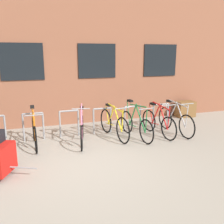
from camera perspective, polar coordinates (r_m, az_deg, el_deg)
name	(u,v)px	position (r m, az deg, el deg)	size (l,w,h in m)	color
ground_plane	(84,162)	(5.75, -6.54, -11.37)	(42.00, 42.00, 0.00)	#9E998E
storefront_building	(52,27)	(11.06, -13.67, 18.31)	(28.00, 5.33, 6.85)	brown
bike_rack	(69,120)	(7.35, -9.78, -1.93)	(6.59, 0.05, 0.80)	gray
bicycle_orange	(34,132)	(6.87, -17.36, -4.35)	(0.44, 1.68, 1.04)	black
bicycle_yellow	(114,124)	(7.21, 0.41, -2.77)	(0.44, 1.81, 0.99)	black
bicycle_pink	(82,130)	(6.78, -6.89, -4.09)	(0.52, 1.61, 1.09)	black
bicycle_green	(136,125)	(7.22, 5.50, -2.89)	(0.44, 1.76, 1.07)	black
bicycle_silver	(175,121)	(7.85, 14.29, -1.90)	(0.44, 1.78, 1.03)	black
bicycle_red	(158,123)	(7.53, 10.56, -2.43)	(0.44, 1.66, 1.02)	black
planter_box	(185,109)	(9.97, 16.41, 0.66)	(0.70, 0.44, 0.60)	brown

